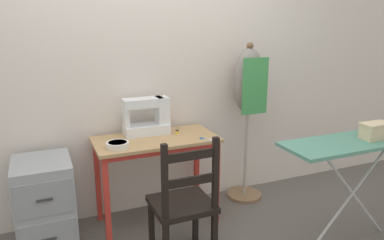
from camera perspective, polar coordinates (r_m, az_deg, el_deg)
name	(u,v)px	position (r m, az deg, el deg)	size (l,w,h in m)	color
ground_plane	(167,235)	(3.03, -3.78, -17.15)	(14.00, 14.00, 0.00)	#5B5651
wall_back	(143,62)	(3.10, -7.54, 8.69)	(10.00, 0.05, 2.55)	silver
sewing_table	(156,152)	(2.96, -5.44, -4.82)	(0.95, 0.48, 0.72)	tan
sewing_machine	(149,117)	(3.01, -6.59, 0.45)	(0.38, 0.17, 0.32)	white
fabric_bowl	(118,145)	(2.75, -11.27, -3.71)	(0.17, 0.17, 0.04)	silver
scissors	(205,139)	(2.89, 2.06, -2.90)	(0.11, 0.13, 0.01)	silver
thread_spool_near_machine	(177,132)	(3.01, -2.28, -1.87)	(0.04, 0.04, 0.03)	yellow
wooden_chair	(183,204)	(2.55, -1.32, -12.73)	(0.40, 0.38, 0.91)	black
filing_cabinet	(45,204)	(2.95, -21.44, -11.85)	(0.39, 0.48, 0.66)	#93999E
dress_form	(248,92)	(3.31, 8.58, 4.25)	(0.32, 0.32, 1.43)	#846647
ironing_board	(359,145)	(2.88, 24.05, -3.54)	(1.15, 0.36, 0.81)	#518E7A
storage_box	(375,131)	(2.91, 26.14, -1.48)	(0.21, 0.12, 0.12)	beige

